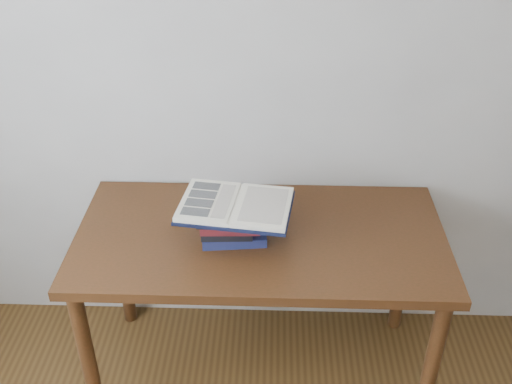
{
  "coord_description": "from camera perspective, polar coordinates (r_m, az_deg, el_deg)",
  "views": [
    {
      "loc": [
        -0.01,
        -0.46,
        2.15
      ],
      "look_at": [
        -0.07,
        1.32,
        0.99
      ],
      "focal_mm": 42.0,
      "sensor_mm": 36.0,
      "label": 1
    }
  ],
  "objects": [
    {
      "name": "open_book",
      "position": [
        2.16,
        -1.95,
        -1.29
      ],
      "size": [
        0.44,
        0.33,
        0.03
      ],
      "rotation": [
        0.0,
        0.0,
        -0.13
      ],
      "color": "black",
      "rests_on": "book_stack"
    },
    {
      "name": "book_stack",
      "position": [
        2.24,
        -2.39,
        -2.83
      ],
      "size": [
        0.26,
        0.19,
        0.15
      ],
      "color": "#171C47",
      "rests_on": "desk"
    },
    {
      "name": "room_shell",
      "position": [
        0.7,
        -4.74,
        -14.97
      ],
      "size": [
        3.54,
        3.54,
        2.62
      ],
      "color": "#B6B4AC",
      "rests_on": "ground"
    },
    {
      "name": "desk",
      "position": [
        2.36,
        0.43,
        -5.87
      ],
      "size": [
        1.42,
        0.71,
        0.76
      ],
      "color": "#442211",
      "rests_on": "ground"
    }
  ]
}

